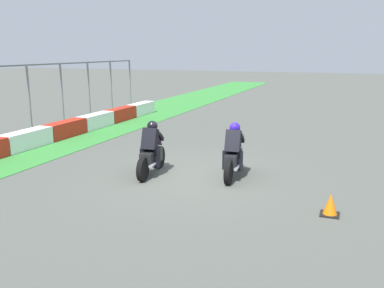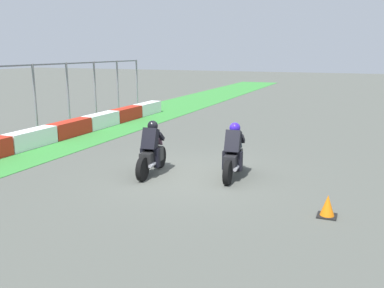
# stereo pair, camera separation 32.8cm
# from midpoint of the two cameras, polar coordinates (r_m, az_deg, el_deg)

# --- Properties ---
(ground_plane) EXTENTS (120.00, 120.00, 0.00)m
(ground_plane) POSITION_cam_midpoint_polar(r_m,az_deg,el_deg) (11.89, -1.10, -4.30)
(ground_plane) COLOR #52554D
(grass_verge) EXTENTS (72.00, 3.97, 0.02)m
(grass_verge) POSITION_cam_midpoint_polar(r_m,az_deg,el_deg) (15.59, -24.55, -1.37)
(grass_verge) COLOR #378A38
(grass_verge) RESTS_ON ground_plane
(track_barrier) EXTENTS (21.96, 0.60, 0.64)m
(track_barrier) POSITION_cam_midpoint_polar(r_m,az_deg,el_deg) (15.51, -24.61, -0.26)
(track_barrier) COLOR red
(track_barrier) RESTS_ON ground_plane
(rider_lane_a) EXTENTS (2.04, 0.56, 1.51)m
(rider_lane_a) POSITION_cam_midpoint_polar(r_m,az_deg,el_deg) (11.69, 4.80, -1.47)
(rider_lane_a) COLOR black
(rider_lane_a) RESTS_ON ground_plane
(rider_lane_b) EXTENTS (2.04, 0.57, 1.51)m
(rider_lane_b) POSITION_cam_midpoint_polar(r_m,az_deg,el_deg) (11.98, -6.25, -1.16)
(rider_lane_b) COLOR black
(rider_lane_b) RESTS_ON ground_plane
(traffic_cone) EXTENTS (0.40, 0.40, 0.47)m
(traffic_cone) POSITION_cam_midpoint_polar(r_m,az_deg,el_deg) (9.49, 17.13, -7.88)
(traffic_cone) COLOR black
(traffic_cone) RESTS_ON ground_plane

